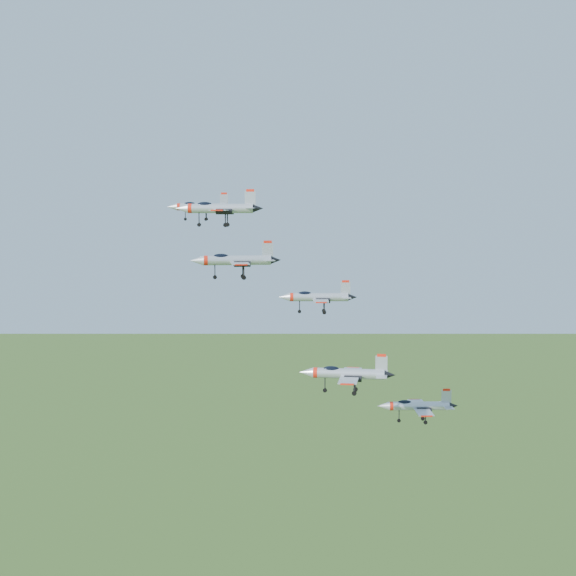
# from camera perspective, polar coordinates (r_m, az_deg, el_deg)

# --- Properties ---
(jet_lead) EXTENTS (11.06, 9.34, 2.98)m
(jet_lead) POSITION_cam_1_polar(r_m,az_deg,el_deg) (135.17, -6.30, 5.77)
(jet_lead) COLOR #B4BAC2
(jet_left_high) EXTENTS (13.61, 11.34, 3.64)m
(jet_left_high) POSITION_cam_1_polar(r_m,az_deg,el_deg) (123.33, -5.00, 5.68)
(jet_left_high) COLOR #B4BAC2
(jet_right_high) EXTENTS (11.72, 9.99, 3.20)m
(jet_right_high) POSITION_cam_1_polar(r_m,az_deg,el_deg) (104.90, -3.82, 2.00)
(jet_right_high) COLOR #B4BAC2
(jet_left_low) EXTENTS (12.60, 10.56, 3.38)m
(jet_left_low) POSITION_cam_1_polar(r_m,az_deg,el_deg) (127.56, 2.05, -0.64)
(jet_left_low) COLOR #B4BAC2
(jet_right_low) EXTENTS (12.83, 10.56, 3.44)m
(jet_right_low) POSITION_cam_1_polar(r_m,az_deg,el_deg) (106.98, 4.13, -6.07)
(jet_right_low) COLOR #B4BAC2
(jet_trail) EXTENTS (11.39, 9.58, 3.06)m
(jet_trail) POSITION_cam_1_polar(r_m,az_deg,el_deg) (115.02, 9.14, -8.26)
(jet_trail) COLOR #B4BAC2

